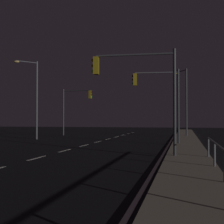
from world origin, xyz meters
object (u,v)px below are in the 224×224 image
(traffic_light_mid_left, at_px, (159,91))
(street_lamp_median, at_px, (33,92))
(traffic_light_overhead_east, at_px, (138,80))
(traffic_light_far_left, at_px, (75,103))
(street_lamp_corner, at_px, (185,95))

(traffic_light_mid_left, distance_m, street_lamp_median, 13.30)
(traffic_light_overhead_east, height_order, street_lamp_median, street_lamp_median)
(street_lamp_median, bearing_deg, traffic_light_far_left, 78.03)
(traffic_light_far_left, relative_size, street_lamp_corner, 0.75)
(street_lamp_median, bearing_deg, traffic_light_mid_left, -17.41)
(traffic_light_overhead_east, xyz_separation_m, traffic_light_mid_left, (0.47, 8.28, 0.09))
(traffic_light_mid_left, distance_m, street_lamp_corner, 12.49)
(traffic_light_mid_left, height_order, street_lamp_corner, street_lamp_corner)
(street_lamp_median, bearing_deg, traffic_light_overhead_east, -45.12)
(traffic_light_overhead_east, xyz_separation_m, street_lamp_corner, (2.46, 20.61, 0.66))
(street_lamp_corner, bearing_deg, traffic_light_far_left, -177.60)
(traffic_light_far_left, relative_size, street_lamp_median, 0.74)
(traffic_light_overhead_east, distance_m, traffic_light_mid_left, 8.30)
(traffic_light_mid_left, height_order, traffic_light_far_left, traffic_light_mid_left)
(traffic_light_overhead_east, xyz_separation_m, street_lamp_median, (-12.21, 12.26, 0.60))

